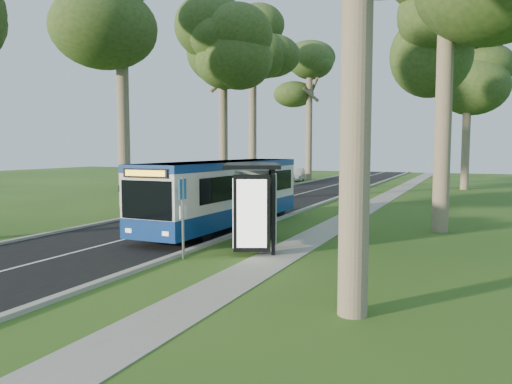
{
  "coord_description": "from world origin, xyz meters",
  "views": [
    {
      "loc": [
        8.76,
        -16.23,
        3.51
      ],
      "look_at": [
        -0.01,
        3.75,
        1.6
      ],
      "focal_mm": 35.0,
      "sensor_mm": 36.0,
      "label": 1
    }
  ],
  "objects_px": {
    "bus_stop_sign": "(183,209)",
    "car_white": "(283,177)",
    "litter_bin": "(270,226)",
    "bus": "(224,193)",
    "car_silver": "(296,175)",
    "bus_shelter": "(250,189)"
  },
  "relations": [
    {
      "from": "bus_stop_sign",
      "to": "car_white",
      "type": "relative_size",
      "value": 0.61
    },
    {
      "from": "litter_bin",
      "to": "bus",
      "type": "bearing_deg",
      "value": 152.43
    },
    {
      "from": "bus",
      "to": "car_white",
      "type": "bearing_deg",
      "value": 106.56
    },
    {
      "from": "bus_stop_sign",
      "to": "car_silver",
      "type": "height_order",
      "value": "bus_stop_sign"
    },
    {
      "from": "bus_shelter",
      "to": "bus",
      "type": "bearing_deg",
      "value": 103.43
    },
    {
      "from": "bus_stop_sign",
      "to": "car_white",
      "type": "bearing_deg",
      "value": 108.72
    },
    {
      "from": "car_silver",
      "to": "bus_stop_sign",
      "type": "bearing_deg",
      "value": -88.22
    },
    {
      "from": "bus_stop_sign",
      "to": "car_silver",
      "type": "distance_m",
      "value": 38.63
    },
    {
      "from": "bus",
      "to": "bus_stop_sign",
      "type": "xyz_separation_m",
      "value": [
        1.73,
        -6.2,
        0.09
      ]
    },
    {
      "from": "car_white",
      "to": "car_silver",
      "type": "height_order",
      "value": "car_white"
    },
    {
      "from": "bus",
      "to": "bus_stop_sign",
      "type": "bearing_deg",
      "value": -72.89
    },
    {
      "from": "bus_shelter",
      "to": "litter_bin",
      "type": "height_order",
      "value": "bus_shelter"
    },
    {
      "from": "bus_stop_sign",
      "to": "litter_bin",
      "type": "xyz_separation_m",
      "value": [
        1.04,
        4.75,
        -1.15
      ]
    },
    {
      "from": "bus_shelter",
      "to": "bus_stop_sign",
      "type": "bearing_deg",
      "value": -145.1
    },
    {
      "from": "bus_stop_sign",
      "to": "car_silver",
      "type": "bearing_deg",
      "value": 107.31
    },
    {
      "from": "bus_stop_sign",
      "to": "car_white",
      "type": "height_order",
      "value": "bus_stop_sign"
    },
    {
      "from": "litter_bin",
      "to": "bus_stop_sign",
      "type": "bearing_deg",
      "value": -102.31
    },
    {
      "from": "bus",
      "to": "litter_bin",
      "type": "bearing_deg",
      "value": -26.08
    },
    {
      "from": "car_white",
      "to": "bus",
      "type": "bearing_deg",
      "value": -80.47
    },
    {
      "from": "bus",
      "to": "bus_shelter",
      "type": "bearing_deg",
      "value": -51.03
    },
    {
      "from": "bus_shelter",
      "to": "car_silver",
      "type": "height_order",
      "value": "bus_shelter"
    },
    {
      "from": "bus_shelter",
      "to": "car_white",
      "type": "bearing_deg",
      "value": 84.53
    }
  ]
}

